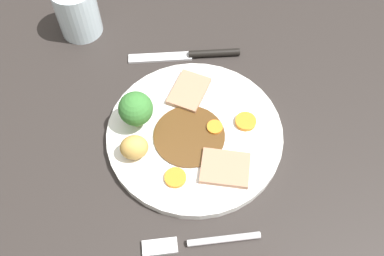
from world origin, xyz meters
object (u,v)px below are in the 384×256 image
at_px(carrot_coin_front, 172,178).
at_px(carrot_coin_side, 212,128).
at_px(knife, 192,55).
at_px(broccoli_floret, 133,109).
at_px(carrot_coin_back, 243,122).
at_px(water_glass, 75,11).
at_px(meat_slice_main, 222,168).
at_px(roast_potato_left, 131,148).
at_px(fork, 195,242).
at_px(dinner_plate, 192,134).
at_px(meat_slice_under, 186,91).

bearing_deg(carrot_coin_front, carrot_coin_side, -37.76).
bearing_deg(knife, broccoli_floret, 55.50).
xyz_separation_m(carrot_coin_front, carrot_coin_side, (0.08, -0.06, 0.00)).
xyz_separation_m(carrot_coin_back, water_glass, (0.21, 0.26, 0.03)).
bearing_deg(meat_slice_main, knife, 8.19).
xyz_separation_m(roast_potato_left, fork, (-0.13, -0.08, -0.03)).
distance_m(carrot_coin_back, water_glass, 0.34).
xyz_separation_m(roast_potato_left, water_glass, (0.26, 0.10, 0.01)).
height_order(fork, knife, knife).
bearing_deg(meat_slice_main, roast_potato_left, 76.30).
xyz_separation_m(broccoli_floret, water_glass, (0.21, 0.10, -0.01)).
height_order(dinner_plate, meat_slice_under, meat_slice_under).
relative_size(broccoli_floret, fork, 0.40).
bearing_deg(carrot_coin_side, carrot_coin_back, -79.85).
relative_size(meat_slice_main, carrot_coin_front, 2.23).
bearing_deg(dinner_plate, water_glass, 39.26).
bearing_deg(carrot_coin_side, fork, 168.30).
bearing_deg(roast_potato_left, dinner_plate, -68.88).
relative_size(meat_slice_main, fork, 0.43).
bearing_deg(carrot_coin_side, water_glass, 43.89).
bearing_deg(roast_potato_left, carrot_coin_back, -74.53).
height_order(meat_slice_under, water_glass, water_glass).
height_order(carrot_coin_side, broccoli_floret, broccoli_floret).
bearing_deg(carrot_coin_back, knife, 25.44).
xyz_separation_m(carrot_coin_front, broccoli_floret, (0.09, 0.05, 0.03)).
distance_m(broccoli_floret, water_glass, 0.23).
distance_m(dinner_plate, knife, 0.16).
relative_size(carrot_coin_back, fork, 0.20).
distance_m(carrot_coin_front, knife, 0.23).
height_order(roast_potato_left, carrot_coin_front, roast_potato_left).
bearing_deg(fork, broccoli_floret, -70.59).
xyz_separation_m(meat_slice_main, carrot_coin_back, (0.07, -0.04, -0.00)).
xyz_separation_m(carrot_coin_front, knife, (0.23, -0.04, -0.01)).
bearing_deg(meat_slice_under, dinner_plate, -175.80).
distance_m(dinner_plate, broccoli_floret, 0.09).
bearing_deg(water_glass, carrot_coin_front, -152.76).
bearing_deg(roast_potato_left, fork, -147.58).
height_order(meat_slice_main, broccoli_floret, broccoli_floret).
xyz_separation_m(roast_potato_left, carrot_coin_side, (0.04, -0.11, -0.02)).
distance_m(dinner_plate, carrot_coin_side, 0.03).
relative_size(meat_slice_under, water_glass, 0.76).
xyz_separation_m(dinner_plate, knife, (0.15, -0.01, -0.00)).
bearing_deg(roast_potato_left, carrot_coin_side, -72.46).
bearing_deg(knife, meat_slice_main, 97.10).
relative_size(fork, knife, 0.83).
height_order(roast_potato_left, carrot_coin_back, roast_potato_left).
bearing_deg(carrot_coin_back, dinner_plate, 98.71).
bearing_deg(broccoli_floret, carrot_coin_side, -98.18).
distance_m(dinner_plate, carrot_coin_front, 0.08).
height_order(carrot_coin_side, fork, carrot_coin_side).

